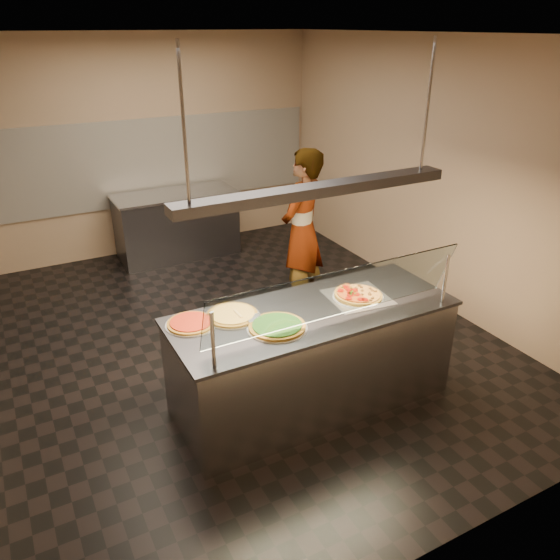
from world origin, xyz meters
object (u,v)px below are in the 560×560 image
perforated_tray (358,296)px  pizza_cheese (232,314)px  sneeze_guard (338,295)px  half_pizza_sausage (367,292)px  pizza_spatula (244,315)px  pizza_spinach (277,326)px  worker (302,231)px  pizza_tomato (191,323)px  serving_counter (312,357)px  heat_lamp_housing (317,190)px  half_pizza_pepperoni (348,296)px  prep_table (177,224)px

perforated_tray → pizza_cheese: size_ratio=1.22×
sneeze_guard → half_pizza_sausage: (0.56, 0.36, -0.27)m
sneeze_guard → pizza_spatula: 0.79m
pizza_spinach → sneeze_guard: bearing=-29.0°
pizza_spatula → worker: bearing=47.0°
pizza_tomato → worker: (1.84, 1.42, -0.00)m
serving_counter → half_pizza_sausage: bearing=1.8°
worker → heat_lamp_housing: heat_lamp_housing is taller
half_pizza_pepperoni → prep_table: bearing=94.5°
pizza_spinach → heat_lamp_housing: bearing=16.4°
half_pizza_pepperoni → pizza_tomato: bearing=170.4°
perforated_tray → pizza_cheese: (-1.10, 0.20, 0.01)m
pizza_tomato → sneeze_guard: bearing=-30.9°
perforated_tray → pizza_spinach: 0.87m
prep_table → worker: 2.38m
serving_counter → half_pizza_pepperoni: size_ratio=5.62×
pizza_spatula → heat_lamp_housing: heat_lamp_housing is taller
half_pizza_sausage → pizza_spatula: bearing=173.9°
sneeze_guard → pizza_cheese: 0.90m
perforated_tray → heat_lamp_housing: 1.11m
serving_counter → pizza_spinach: bearing=-163.6°
half_pizza_pepperoni → heat_lamp_housing: size_ratio=0.19×
pizza_spinach → heat_lamp_housing: size_ratio=0.21×
perforated_tray → prep_table: size_ratio=0.32×
pizza_spatula → heat_lamp_housing: size_ratio=0.10×
half_pizza_pepperoni → half_pizza_sausage: 0.20m
pizza_cheese → pizza_spatula: 0.11m
pizza_spatula → heat_lamp_housing: 1.15m
perforated_tray → pizza_spatula: size_ratio=2.32×
prep_table → half_pizza_pepperoni: bearing=-85.5°
pizza_tomato → perforated_tray: bearing=-8.9°
pizza_tomato → pizza_spatula: bearing=-14.5°
half_pizza_sausage → serving_counter: bearing=-178.2°
serving_counter → pizza_tomato: pizza_tomato is taller
sneeze_guard → pizza_tomato: sneeze_guard is taller
pizza_spatula → prep_table: bearing=80.5°
pizza_spinach → pizza_cheese: (-0.23, 0.34, -0.00)m
prep_table → perforated_tray: bearing=-84.0°
half_pizza_sausage → worker: (0.30, 1.65, -0.02)m
perforated_tray → pizza_spinach: (-0.86, -0.14, 0.01)m
pizza_spinach → pizza_tomato: size_ratio=1.20×
half_pizza_pepperoni → worker: worker is taller
pizza_spatula → worker: 2.09m
half_pizza_sausage → prep_table: half_pizza_sausage is taller
perforated_tray → pizza_tomato: (-1.44, 0.23, 0.01)m
sneeze_guard → worker: bearing=66.9°
serving_counter → half_pizza_pepperoni: half_pizza_pepperoni is taller
serving_counter → pizza_spatula: 0.76m
sneeze_guard → heat_lamp_housing: (-0.00, 0.34, 0.72)m
half_pizza_sausage → prep_table: 3.90m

